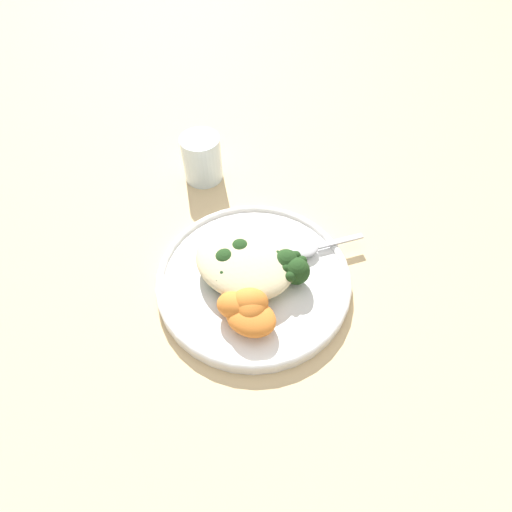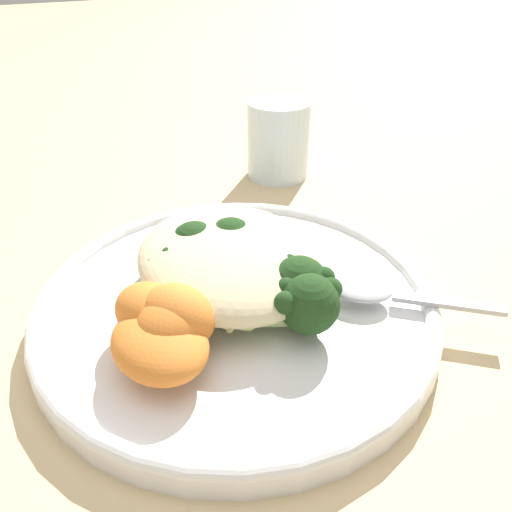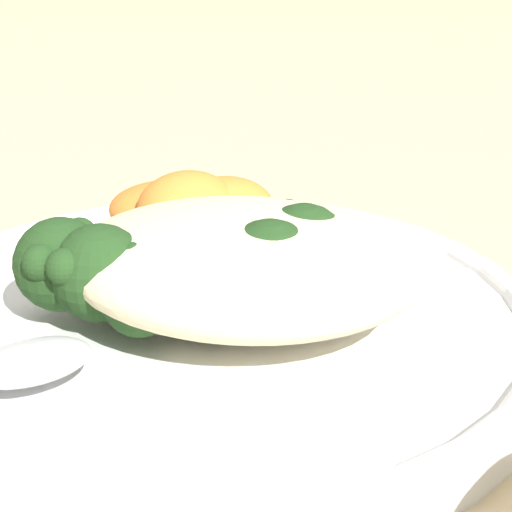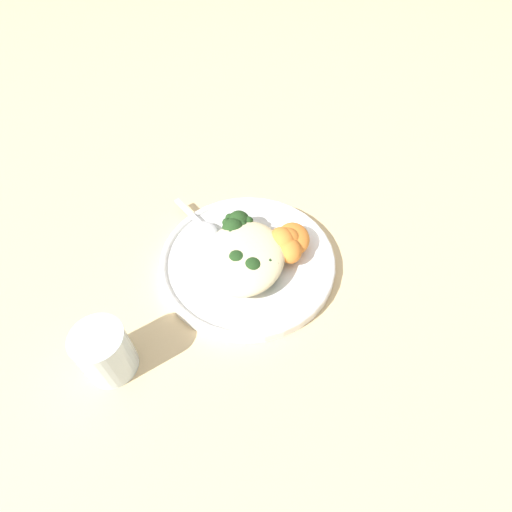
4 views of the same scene
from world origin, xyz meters
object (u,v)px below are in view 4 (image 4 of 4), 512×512
Objects in this scene: plate at (248,261)px; broccoli_stalk_2 at (235,241)px; broccoli_stalk_5 at (253,266)px; sweet_potato_chunk_1 at (283,241)px; broccoli_stalk_1 at (237,232)px; quinoa_mound at (244,257)px; broccoli_stalk_4 at (240,260)px; broccoli_stalk_3 at (235,250)px; sweet_potato_chunk_2 at (284,240)px; spoon at (204,227)px; broccoli_stalk_6 at (266,260)px; sweet_potato_chunk_0 at (293,239)px; broccoli_stalk_0 at (241,225)px; kale_tuft at (265,273)px; water_glass at (105,352)px; sweet_potato_chunk_3 at (289,249)px.

broccoli_stalk_2 is at bearing 54.99° from plate.
broccoli_stalk_5 reaches higher than sweet_potato_chunk_1.
broccoli_stalk_1 is at bearing 86.25° from sweet_potato_chunk_1.
broccoli_stalk_5 is at bearing 130.97° from broccoli_stalk_1.
broccoli_stalk_4 is (-0.01, 0.01, -0.00)m from quinoa_mound.
broccoli_stalk_3 is 0.08m from sweet_potato_chunk_2.
sweet_potato_chunk_1 is at bearing 143.35° from sweet_potato_chunk_2.
broccoli_stalk_3 is at bearing -176.90° from spoon.
broccoli_stalk_6 reaches higher than sweet_potato_chunk_0.
broccoli_stalk_0 is 0.08m from sweet_potato_chunk_1.
spoon is (0.05, 0.09, 0.01)m from plate.
broccoli_stalk_5 reaches higher than plate.
kale_tuft is at bearing 158.15° from sweet_potato_chunk_0.
water_glass is at bearing 139.78° from sweet_potato_chunk_0.
sweet_potato_chunk_0 is 0.16m from spoon.
spoon is at bearing 56.49° from kale_tuft.
sweet_potato_chunk_3 is (0.02, -0.07, 0.03)m from plate.
broccoli_stalk_4 is (-0.07, -0.01, 0.00)m from broccoli_stalk_0.
water_glass is (-0.24, 0.20, 0.00)m from sweet_potato_chunk_2.
sweet_potato_chunk_1 is 0.07m from kale_tuft.
sweet_potato_chunk_1 is 1.03× the size of sweet_potato_chunk_3.
quinoa_mound is 3.50× the size of kale_tuft.
sweet_potato_chunk_2 is at bearing -39.53° from water_glass.
plate is at bearing 144.53° from broccoli_stalk_0.
spoon is (0.01, 0.14, -0.01)m from sweet_potato_chunk_2.
broccoli_stalk_3 is 0.24m from water_glass.
broccoli_stalk_2 is 1.74× the size of sweet_potato_chunk_3.
broccoli_stalk_3 is at bearing -122.57° from broccoli_stalk_4.
broccoli_stalk_3 is (-0.04, -0.01, -0.00)m from broccoli_stalk_1.
broccoli_stalk_2 is at bearing 88.37° from sweet_potato_chunk_3.
broccoli_stalk_4 reaches higher than plate.
broccoli_stalk_3 is 1.70× the size of kale_tuft.
broccoli_stalk_6 is at bearing -41.80° from water_glass.
water_glass reaches higher than broccoli_stalk_0.
broccoli_stalk_1 is 0.08m from sweet_potato_chunk_1.
broccoli_stalk_2 is 1.01× the size of water_glass.
broccoli_stalk_6 is 0.04m from sweet_potato_chunk_3.
quinoa_mound is 1.42× the size of spoon.
sweet_potato_chunk_0 is at bearing -50.53° from sweet_potato_chunk_1.
broccoli_stalk_1 reaches higher than plate.
broccoli_stalk_2 is 0.80× the size of spoon.
water_glass reaches higher than quinoa_mound.
broccoli_stalk_3 is 0.80× the size of broccoli_stalk_6.
broccoli_stalk_1 and broccoli_stalk_5 have the same top height.
plate is 5.85× the size of sweet_potato_chunk_3.
sweet_potato_chunk_3 is (-0.01, -0.01, -0.00)m from sweet_potato_chunk_1.
water_glass is (-0.18, 0.16, 0.00)m from broccoli_stalk_5.
sweet_potato_chunk_3 is (0.03, -0.03, 0.00)m from broccoli_stalk_6.
spoon is (0.01, 0.06, -0.01)m from broccoli_stalk_1.
plate is 0.07m from sweet_potato_chunk_2.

